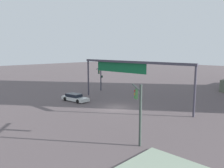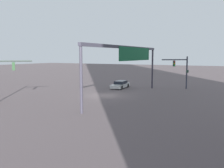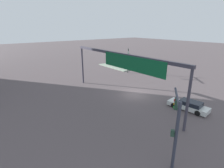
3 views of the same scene
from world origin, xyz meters
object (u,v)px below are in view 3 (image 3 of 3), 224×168
object	(u,v)px
sedan_car_approaching	(189,105)
fire_hydrant_on_curb	(125,62)
traffic_signal_opposite_side	(176,121)
traffic_signal_near_corner	(128,58)

from	to	relation	value
sedan_car_approaching	fire_hydrant_on_curb	bearing A→B (deg)	-31.99
traffic_signal_opposite_side	fire_hydrant_on_curb	size ratio (longest dim) A/B	7.47
traffic_signal_opposite_side	fire_hydrant_on_curb	distance (m)	37.57
traffic_signal_opposite_side	traffic_signal_near_corner	bearing A→B (deg)	17.78
fire_hydrant_on_curb	traffic_signal_opposite_side	bearing A→B (deg)	143.42
traffic_signal_near_corner	traffic_signal_opposite_side	xyz separation A→B (m)	(-21.67, 15.60, -0.07)
traffic_signal_near_corner	fire_hydrant_on_curb	size ratio (longest dim) A/B	7.63
traffic_signal_near_corner	sedan_car_approaching	distance (m)	19.16
sedan_car_approaching	fire_hydrant_on_curb	distance (m)	29.32
traffic_signal_near_corner	sedan_car_approaching	xyz separation A→B (m)	(-17.86, 6.30, -2.93)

